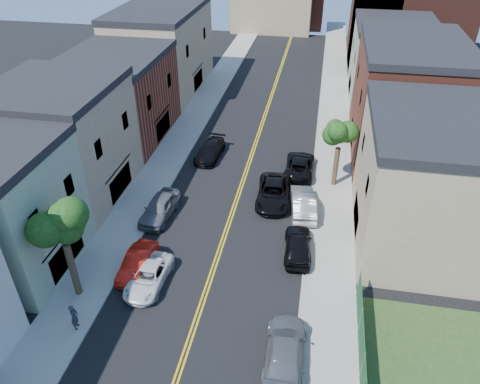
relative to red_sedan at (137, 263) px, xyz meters
The scene contains 23 objects.
sidewalk_left 23.44m from the red_sedan, 97.17° to the left, with size 3.20×100.00×0.15m, color gray.
sidewalk_right 26.58m from the red_sedan, 61.02° to the left, with size 3.20×100.00×0.15m, color gray.
curb_left 23.29m from the red_sedan, 92.89° to the left, with size 0.30×100.00×0.15m, color gray.
curb_right 25.78m from the red_sedan, 64.43° to the left, with size 0.30×100.00×0.15m, color gray.
bldg_left_tan_near 12.80m from the red_sedan, 137.57° to the left, with size 9.00×10.00×9.00m, color #998466.
bldg_left_brick 21.51m from the red_sedan, 115.12° to the left, with size 9.00×12.00×8.00m, color brown.
bldg_left_tan_far 34.69m from the red_sedan, 105.19° to the left, with size 9.00×16.00×9.50m, color #998466.
bldg_right_tan 20.66m from the red_sedan, 20.91° to the left, with size 9.00×12.00×9.00m, color #998466.
bldg_right_brick 28.81m from the red_sedan, 48.23° to the left, with size 9.00×14.00×10.00m, color brown.
bldg_right_palegrn 40.19m from the red_sedan, 61.70° to the left, with size 9.00×12.00×8.50m, color gray.
church 55.03m from the red_sedan, 67.05° to the left, with size 16.20×14.20×22.60m.
tree_left_mid 7.11m from the red_sedan, 136.60° to the right, with size 5.20×5.20×9.29m.
tree_right_far 19.17m from the red_sedan, 45.79° to the left, with size 4.40×4.40×8.03m.
red_sedan is the anchor object (origin of this frame).
white_pickup 1.59m from the red_sedan, 42.32° to the right, with size 2.12×4.61×1.28m, color silver.
grey_car_left 6.19m from the red_sedan, 94.86° to the left, with size 1.99×4.95×1.69m, color slate.
black_car_left 16.26m from the red_sedan, 86.15° to the left, with size 2.01×4.95×1.44m, color black.
grey_car_right 11.70m from the red_sedan, 26.45° to the right, with size 2.20×5.41×1.57m, color slate.
black_car_right 11.09m from the red_sedan, 19.22° to the left, with size 1.88×4.67×1.59m, color black.
silver_car_right 13.70m from the red_sedan, 40.13° to the left, with size 1.80×5.17×1.70m, color #A3A6AB.
dark_car_right_far 17.87m from the red_sedan, 56.87° to the left, with size 2.51×5.45×1.51m, color black.
black_suv_lane 12.75m from the red_sedan, 51.29° to the left, with size 2.63×5.71×1.59m, color black.
pedestrian_left 5.63m from the red_sedan, 107.87° to the right, with size 0.64×0.42×1.76m, color #2A2A33.
Camera 1 is at (5.93, -4.42, 21.51)m, focal length 34.03 mm.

